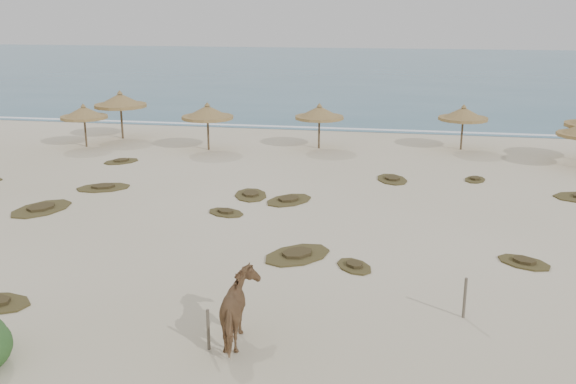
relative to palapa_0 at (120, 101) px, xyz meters
name	(u,v)px	position (x,y,z in m)	size (l,w,h in m)	color
ground	(240,269)	(13.13, -19.92, -2.44)	(160.00, 160.00, 0.00)	beige
ocean	(373,68)	(13.13, 55.08, -2.44)	(200.00, 100.00, 0.01)	#275E77
foam_line	(333,129)	(13.13, 6.08, -2.44)	(70.00, 0.60, 0.01)	white
palapa_0	(120,101)	(0.00, 0.00, 0.00)	(3.43, 3.43, 3.14)	#4E3C28
palapa_1	(84,113)	(-1.08, -2.85, -0.38)	(2.97, 2.97, 2.66)	#4E3C28
palapa_2	(207,113)	(6.60, -2.40, -0.21)	(3.53, 3.53, 2.87)	#4E3C28
palapa_3	(319,113)	(13.05, -0.73, -0.30)	(3.59, 3.59, 2.76)	#4E3C28
palapa_4	(463,114)	(21.51, 0.47, -0.31)	(3.36, 3.36, 2.74)	#4E3C28
horse	(240,310)	(14.35, -24.49, -1.55)	(0.96, 2.10, 1.78)	brown
fence_post_near	(208,329)	(13.66, -25.00, -1.90)	(0.08, 0.08, 1.08)	#64594B
fence_post_far	(465,298)	(20.00, -22.08, -1.86)	(0.08, 0.08, 1.17)	#64594B
scrub_1	(41,208)	(3.25, -15.19, -2.39)	(2.62, 3.31, 0.16)	brown
scrub_2	(226,212)	(11.05, -14.29, -2.39)	(1.98, 1.72, 0.16)	brown
scrub_3	(289,200)	(13.29, -12.05, -2.39)	(2.59, 2.84, 0.16)	brown
scrub_4	(524,262)	(22.28, -17.72, -2.39)	(2.14, 1.96, 0.16)	brown
scrub_6	(121,161)	(2.81, -6.37, -2.39)	(2.27, 2.32, 0.16)	brown
scrub_7	(392,179)	(17.65, -7.57, -2.39)	(2.01, 2.51, 0.16)	brown
scrub_9	(297,254)	(14.76, -18.43, -2.39)	(2.95, 3.11, 0.16)	brown
scrub_10	(475,179)	(21.68, -6.86, -2.39)	(1.32, 1.68, 0.16)	brown
scrub_12	(354,266)	(16.77, -19.09, -2.39)	(1.66, 1.81, 0.16)	brown
scrub_13	(251,195)	(11.44, -11.56, -2.39)	(2.01, 2.53, 0.16)	brown
scrub_14	(103,187)	(4.30, -11.60, -2.39)	(2.94, 2.53, 0.16)	brown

